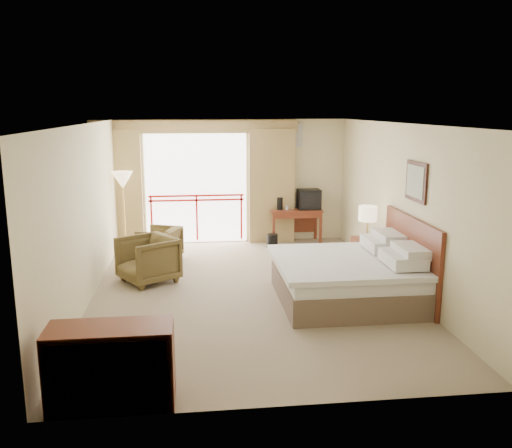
{
  "coord_description": "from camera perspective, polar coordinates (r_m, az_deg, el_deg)",
  "views": [
    {
      "loc": [
        -0.88,
        -8.37,
        2.93
      ],
      "look_at": [
        0.16,
        0.4,
        1.04
      ],
      "focal_mm": 38.0,
      "sensor_mm": 36.0,
      "label": 1
    }
  ],
  "objects": [
    {
      "name": "framed_art",
      "position": [
        8.53,
        16.5,
        4.31
      ],
      "size": [
        0.04,
        0.72,
        0.6
      ],
      "color": "black",
      "rests_on": "wall_right"
    },
    {
      "name": "wall_front",
      "position": [
        5.19,
        3.35,
        -5.68
      ],
      "size": [
        5.0,
        0.0,
        5.0
      ],
      "primitive_type": "plane",
      "rotation": [
        -1.57,
        0.0,
        0.0
      ],
      "color": "beige",
      "rests_on": "ground"
    },
    {
      "name": "desk",
      "position": [
        12.09,
        4.11,
        0.84
      ],
      "size": [
        1.14,
        0.55,
        0.74
      ],
      "rotation": [
        0.0,
        0.0,
        0.02
      ],
      "color": "#5C2114",
      "rests_on": "floor"
    },
    {
      "name": "wall_back",
      "position": [
        12.0,
        -2.5,
        4.51
      ],
      "size": [
        5.0,
        0.0,
        5.0
      ],
      "primitive_type": "plane",
      "rotation": [
        1.57,
        0.0,
        0.0
      ],
      "color": "beige",
      "rests_on": "ground"
    },
    {
      "name": "cup",
      "position": [
        11.92,
        3.27,
        1.71
      ],
      "size": [
        0.08,
        0.08,
        0.1
      ],
      "primitive_type": "cylinder",
      "rotation": [
        0.0,
        0.0,
        0.24
      ],
      "color": "white",
      "rests_on": "desk"
    },
    {
      "name": "wastebasket",
      "position": [
        11.6,
        1.71,
        -1.79
      ],
      "size": [
        0.26,
        0.26,
        0.3
      ],
      "primitive_type": "cylinder",
      "rotation": [
        0.0,
        0.0,
        -0.11
      ],
      "color": "black",
      "rests_on": "floor"
    },
    {
      "name": "curtain_right",
      "position": [
        11.96,
        1.63,
        4.01
      ],
      "size": [
        1.0,
        0.26,
        2.5
      ],
      "primitive_type": "cube",
      "color": "olive",
      "rests_on": "wall_back"
    },
    {
      "name": "nightstand",
      "position": [
        9.84,
        11.58,
        -3.47
      ],
      "size": [
        0.5,
        0.58,
        0.67
      ],
      "primitive_type": "cube",
      "rotation": [
        0.0,
        0.0,
        -0.06
      ],
      "color": "#5C2114",
      "rests_on": "floor"
    },
    {
      "name": "hvac_vent",
      "position": [
        12.05,
        3.73,
        9.31
      ],
      "size": [
        0.5,
        0.04,
        0.5
      ],
      "primitive_type": "cube",
      "color": "silver",
      "rests_on": "wall_back"
    },
    {
      "name": "tv",
      "position": [
        12.02,
        5.6,
        2.6
      ],
      "size": [
        0.49,
        0.39,
        0.44
      ],
      "rotation": [
        0.0,
        0.0,
        -0.34
      ],
      "color": "black",
      "rests_on": "desk"
    },
    {
      "name": "wall_left",
      "position": [
        8.67,
        -17.41,
        1.02
      ],
      "size": [
        0.0,
        7.0,
        7.0
      ],
      "primitive_type": "plane",
      "rotation": [
        1.57,
        0.0,
        1.57
      ],
      "color": "beige",
      "rests_on": "ground"
    },
    {
      "name": "floor_lamp",
      "position": [
        11.34,
        -13.87,
        4.2
      ],
      "size": [
        0.43,
        0.43,
        1.68
      ],
      "rotation": [
        0.0,
        0.0,
        0.14
      ],
      "color": "tan",
      "rests_on": "floor"
    },
    {
      "name": "valance",
      "position": [
        11.75,
        -6.46,
        10.16
      ],
      "size": [
        4.4,
        0.22,
        0.28
      ],
      "primitive_type": "cube",
      "color": "olive",
      "rests_on": "wall_back"
    },
    {
      "name": "curtain_left",
      "position": [
        11.94,
        -14.27,
        3.63
      ],
      "size": [
        1.0,
        0.26,
        2.5
      ],
      "primitive_type": "cube",
      "color": "olive",
      "rests_on": "wall_back"
    },
    {
      "name": "balcony_door",
      "position": [
        11.97,
        -6.31,
        3.71
      ],
      "size": [
        2.4,
        0.0,
        2.4
      ],
      "primitive_type": "plane",
      "rotation": [
        1.57,
        0.0,
        0.0
      ],
      "color": "white",
      "rests_on": "wall_back"
    },
    {
      "name": "phone",
      "position": [
        9.59,
        11.67,
        -1.55
      ],
      "size": [
        0.22,
        0.19,
        0.09
      ],
      "primitive_type": "cube",
      "rotation": [
        0.0,
        0.0,
        -0.18
      ],
      "color": "black",
      "rests_on": "nightstand"
    },
    {
      "name": "headboard",
      "position": [
        8.76,
        15.96,
        -3.49
      ],
      "size": [
        0.06,
        2.1,
        1.3
      ],
      "primitive_type": "cube",
      "color": "#5C2114",
      "rests_on": "wall_right"
    },
    {
      "name": "ceiling",
      "position": [
        8.42,
        -0.76,
        10.51
      ],
      "size": [
        7.0,
        7.0,
        0.0
      ],
      "primitive_type": "plane",
      "rotation": [
        3.14,
        0.0,
        0.0
      ],
      "color": "white",
      "rests_on": "wall_back"
    },
    {
      "name": "dresser",
      "position": [
        5.77,
        -14.99,
        -14.22
      ],
      "size": [
        1.24,
        0.53,
        0.83
      ],
      "rotation": [
        0.0,
        0.0,
        0.07
      ],
      "color": "#5C2114",
      "rests_on": "floor"
    },
    {
      "name": "coffee_maker",
      "position": [
        11.92,
        2.52,
        2.16
      ],
      "size": [
        0.16,
        0.16,
        0.28
      ],
      "primitive_type": "cylinder",
      "rotation": [
        0.0,
        0.0,
        0.25
      ],
      "color": "black",
      "rests_on": "desk"
    },
    {
      "name": "book",
      "position": [
        10.15,
        -11.7,
        -1.39
      ],
      "size": [
        0.26,
        0.27,
        0.02
      ],
      "primitive_type": "imported",
      "rotation": [
        0.0,
        0.0,
        0.59
      ],
      "color": "white",
      "rests_on": "side_table"
    },
    {
      "name": "armchair_near",
      "position": [
        9.58,
        -11.23,
        -5.98
      ],
      "size": [
        1.19,
        1.18,
        0.79
      ],
      "primitive_type": "imported",
      "rotation": [
        0.0,
        0.0,
        -1.0
      ],
      "color": "#4C3D1D",
      "rests_on": "floor"
    },
    {
      "name": "table_lamp",
      "position": [
        9.71,
        11.68,
        1.02
      ],
      "size": [
        0.32,
        0.32,
        0.57
      ],
      "rotation": [
        0.0,
        0.0,
        0.36
      ],
      "color": "tan",
      "rests_on": "nightstand"
    },
    {
      "name": "balcony_railing",
      "position": [
        12.02,
        -6.27,
        1.86
      ],
      "size": [
        2.09,
        0.03,
        1.02
      ],
      "color": "red",
      "rests_on": "wall_back"
    },
    {
      "name": "wall_right",
      "position": [
        9.16,
        15.02,
        1.73
      ],
      "size": [
        0.0,
        7.0,
        7.0
      ],
      "primitive_type": "plane",
      "rotation": [
        1.57,
        0.0,
        -1.57
      ],
      "color": "beige",
      "rests_on": "ground"
    },
    {
      "name": "bed",
      "position": [
        8.52,
        9.83,
        -5.55
      ],
      "size": [
        2.13,
        2.06,
        0.97
      ],
      "color": "brown",
      "rests_on": "floor"
    },
    {
      "name": "floor",
      "position": [
        8.91,
        -0.71,
        -7.12
      ],
      "size": [
        7.0,
        7.0,
        0.0
      ],
      "primitive_type": "plane",
      "color": "gray",
      "rests_on": "ground"
    },
    {
      "name": "armchair_far",
      "position": [
        10.85,
        -10.05,
        -3.77
      ],
      "size": [
        0.94,
        0.93,
        0.66
      ],
      "primitive_type": "imported",
      "rotation": [
        0.0,
        0.0,
        -1.95
      ],
      "color": "#4C3D1D",
      "rests_on": "floor"
    },
    {
      "name": "side_table",
      "position": [
        10.19,
        -11.65,
        -2.46
      ],
      "size": [
        0.55,
        0.55,
        0.6
      ],
      "rotation": [
        0.0,
        0.0,
        0.0
      ],
      "color": "black",
      "rests_on": "floor"
    }
  ]
}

